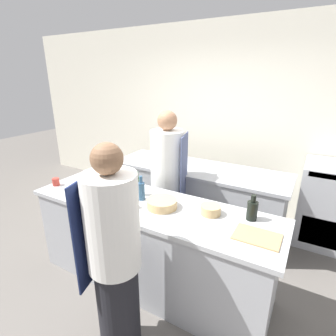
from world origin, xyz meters
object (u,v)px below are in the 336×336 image
(bottle_cooking_oil, at_px, (137,186))
(bowl_wooden_salad, at_px, (211,210))
(oven_range, at_px, (332,205))
(bowl_prep_small, at_px, (87,183))
(bottle_olive_oil, at_px, (111,174))
(cup, at_px, (56,182))
(bowl_mixing_large, at_px, (162,203))
(bottle_sauce, at_px, (141,190))
(bottle_vinegar, at_px, (252,210))
(chef_at_prep_near, at_px, (114,258))
(bottle_wine, at_px, (123,199))
(bowl_ceramic_blue, at_px, (126,187))
(chef_at_stove, at_px, (168,182))

(bottle_cooking_oil, xyz_separation_m, bowl_wooden_salad, (0.78, -0.00, -0.06))
(oven_range, height_order, bowl_prep_small, oven_range)
(bottle_olive_oil, bearing_deg, cup, -141.63)
(bottle_olive_oil, xyz_separation_m, bowl_mixing_large, (0.80, -0.23, -0.06))
(oven_range, height_order, bottle_sauce, bottle_sauce)
(bottle_cooking_oil, height_order, bowl_wooden_salad, bottle_cooking_oil)
(bottle_olive_oil, xyz_separation_m, bottle_vinegar, (1.56, -0.04, -0.01))
(oven_range, height_order, bottle_olive_oil, bottle_olive_oil)
(chef_at_prep_near, relative_size, bowl_prep_small, 7.64)
(bowl_wooden_salad, bearing_deg, bottle_wine, -158.66)
(bottle_olive_oil, distance_m, bottle_cooking_oil, 0.47)
(cup, bearing_deg, bowl_wooden_salad, 8.20)
(oven_range, height_order, bowl_ceramic_blue, oven_range)
(oven_range, xyz_separation_m, chef_at_prep_near, (-1.41, -2.41, 0.31))
(bottle_olive_oil, distance_m, bottle_wine, 0.65)
(bottle_olive_oil, relative_size, bowl_prep_small, 1.13)
(chef_at_prep_near, bearing_deg, bowl_prep_small, 39.74)
(chef_at_prep_near, relative_size, bottle_sauce, 6.81)
(oven_range, xyz_separation_m, chef_at_stove, (-1.77, -1.04, 0.32))
(bottle_vinegar, bearing_deg, bowl_prep_small, -174.21)
(chef_at_prep_near, distance_m, bottle_wine, 0.63)
(chef_at_prep_near, relative_size, bottle_wine, 7.32)
(oven_range, relative_size, bottle_olive_oil, 4.18)
(bottle_vinegar, distance_m, bottle_cooking_oil, 1.11)
(bottle_olive_oil, height_order, cup, bottle_olive_oil)
(bottle_vinegar, height_order, bottle_cooking_oil, bottle_cooking_oil)
(bottle_sauce, bearing_deg, bowl_prep_small, -177.92)
(bowl_wooden_salad, bearing_deg, bottle_olive_oil, 174.18)
(oven_range, xyz_separation_m, bowl_mixing_large, (-1.44, -1.72, 0.42))
(oven_range, xyz_separation_m, bottle_sauce, (-1.70, -1.68, 0.48))
(chef_at_stove, xyz_separation_m, bottle_olive_oil, (-0.47, -0.45, 0.16))
(chef_at_prep_near, relative_size, bowl_mixing_large, 5.93)
(bottle_cooking_oil, relative_size, bowl_wooden_salad, 1.38)
(bowl_mixing_large, distance_m, bowl_ceramic_blue, 0.53)
(chef_at_prep_near, distance_m, cup, 1.41)
(bottle_olive_oil, distance_m, cup, 0.60)
(bottle_sauce, distance_m, bowl_ceramic_blue, 0.28)
(bottle_sauce, xyz_separation_m, cup, (-1.01, -0.18, -0.06))
(chef_at_prep_near, distance_m, bowl_mixing_large, 0.70)
(cup, bearing_deg, bottle_sauce, 10.03)
(chef_at_prep_near, relative_size, bottle_olive_oil, 6.75)
(bowl_mixing_large, bearing_deg, chef_at_prep_near, -87.78)
(bottle_cooking_oil, relative_size, bowl_prep_small, 1.13)
(bowl_ceramic_blue, bearing_deg, bottle_vinegar, 2.59)
(oven_range, xyz_separation_m, bottle_olive_oil, (-2.24, -1.49, 0.48))
(bowl_ceramic_blue, bearing_deg, chef_at_stove, 71.80)
(bottle_wine, distance_m, bowl_prep_small, 0.69)
(bowl_wooden_salad, bearing_deg, bottle_sauce, -174.54)
(bottle_vinegar, distance_m, bowl_prep_small, 1.73)
(bottle_olive_oil, distance_m, bowl_prep_small, 0.27)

